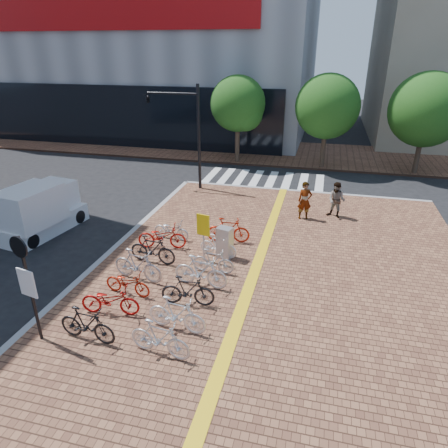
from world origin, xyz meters
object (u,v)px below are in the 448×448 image
(bike_10, at_px, (201,272))
(bike_13, at_px, (228,230))
(bike_2, at_px, (128,283))
(utility_box, at_px, (225,243))
(bike_12, at_px, (218,246))
(bike_6, at_px, (171,230))
(bike_0, at_px, (87,324))
(yellow_sign, at_px, (203,229))
(notice_sign, at_px, (26,277))
(pedestrian_b, at_px, (337,200))
(bike_11, at_px, (213,261))
(bike_5, at_px, (162,236))
(bike_1, at_px, (110,300))
(bike_7, at_px, (160,339))
(bike_9, at_px, (188,291))
(pedestrian_a, at_px, (305,201))
(bike_8, at_px, (177,314))
(bike_4, at_px, (153,249))
(bike_3, at_px, (138,265))
(traffic_light_pole, at_px, (175,117))

(bike_10, xyz_separation_m, bike_13, (0.10, 3.58, -0.03))
(bike_2, relative_size, utility_box, 1.31)
(bike_12, height_order, bike_13, bike_13)
(bike_6, xyz_separation_m, bike_10, (2.34, -3.29, 0.15))
(bike_12, bearing_deg, bike_0, 167.08)
(yellow_sign, bearing_deg, notice_sign, -119.91)
(bike_12, height_order, yellow_sign, yellow_sign)
(bike_6, height_order, pedestrian_b, pedestrian_b)
(bike_11, bearing_deg, bike_5, 61.55)
(yellow_sign, xyz_separation_m, notice_sign, (-3.18, -5.53, 0.71))
(bike_0, relative_size, bike_1, 0.96)
(bike_7, height_order, bike_11, bike_7)
(bike_2, bearing_deg, bike_6, 7.32)
(bike_9, height_order, notice_sign, notice_sign)
(bike_10, distance_m, bike_13, 3.59)
(bike_9, xyz_separation_m, bike_11, (0.24, 2.14, -0.05))
(utility_box, xyz_separation_m, notice_sign, (-3.90, -6.01, 1.43))
(bike_1, height_order, notice_sign, notice_sign)
(bike_1, bearing_deg, pedestrian_a, -37.78)
(pedestrian_a, bearing_deg, bike_8, -122.56)
(bike_4, xyz_separation_m, utility_box, (2.56, 1.11, 0.07))
(bike_2, relative_size, bike_7, 0.93)
(bike_6, xyz_separation_m, yellow_sign, (1.91, -1.52, 0.92))
(bike_8, xyz_separation_m, bike_9, (-0.10, 1.28, -0.03))
(bike_2, xyz_separation_m, bike_10, (2.23, 1.06, 0.15))
(bike_2, relative_size, bike_12, 1.07)
(bike_0, distance_m, bike_9, 3.18)
(bike_9, relative_size, bike_10, 0.90)
(bike_12, relative_size, bike_13, 0.85)
(bike_0, relative_size, utility_box, 1.41)
(bike_10, distance_m, pedestrian_a, 7.60)
(bike_3, xyz_separation_m, traffic_light_pole, (-2.24, 10.23, 3.44))
(bike_13, bearing_deg, bike_11, 174.19)
(bike_12, bearing_deg, bike_5, 95.44)
(bike_9, bearing_deg, notice_sign, 120.17)
(bike_6, xyz_separation_m, utility_box, (2.63, -1.04, 0.20))
(bike_0, height_order, bike_3, bike_3)
(bike_1, relative_size, bike_11, 1.18)
(bike_9, bearing_deg, traffic_light_pole, 15.12)
(bike_1, height_order, traffic_light_pole, traffic_light_pole)
(bike_10, relative_size, notice_sign, 0.59)
(bike_7, xyz_separation_m, notice_sign, (-3.56, -0.26, 1.52))
(bike_4, distance_m, notice_sign, 5.30)
(bike_2, height_order, bike_10, bike_10)
(pedestrian_a, height_order, yellow_sign, yellow_sign)
(pedestrian_a, bearing_deg, utility_box, -135.04)
(utility_box, distance_m, traffic_light_pole, 9.81)
(bike_3, xyz_separation_m, bike_4, (0.01, 1.28, -0.02))
(bike_5, bearing_deg, utility_box, -104.41)
(bike_9, height_order, pedestrian_a, pedestrian_a)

